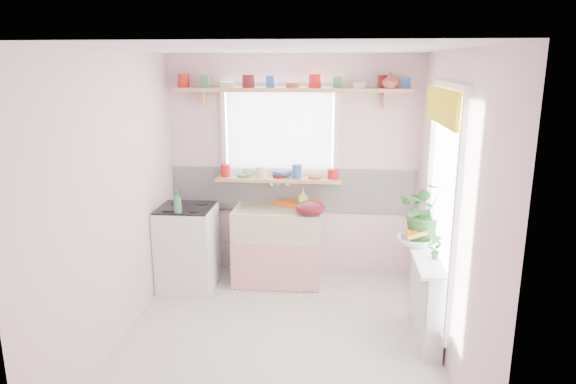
{
  "coord_description": "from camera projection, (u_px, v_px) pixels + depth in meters",
  "views": [
    {
      "loc": [
        0.47,
        -4.06,
        2.39
      ],
      "look_at": [
        0.04,
        0.55,
        1.23
      ],
      "focal_mm": 32.0,
      "sensor_mm": 36.0,
      "label": 1
    }
  ],
  "objects": [
    {
      "name": "sink_unit",
      "position": [
        277.0,
        245.0,
        5.7
      ],
      "size": [
        0.95,
        0.65,
        1.11
      ],
      "color": "white",
      "rests_on": "ground"
    },
    {
      "name": "radiator_ledge",
      "position": [
        426.0,
        296.0,
        4.52
      ],
      "size": [
        0.22,
        0.95,
        0.78
      ],
      "color": "white",
      "rests_on": "ground"
    },
    {
      "name": "dish_tray",
      "position": [
        297.0,
        203.0,
        5.77
      ],
      "size": [
        0.52,
        0.46,
        0.04
      ],
      "primitive_type": "cube",
      "rotation": [
        0.0,
        0.0,
        -0.41
      ],
      "color": "orange",
      "rests_on": "sink_unit"
    },
    {
      "name": "sill_cup",
      "position": [
        249.0,
        172.0,
        5.78
      ],
      "size": [
        0.13,
        0.13,
        0.1
      ],
      "primitive_type": "imported",
      "rotation": [
        0.0,
        0.0,
        -0.08
      ],
      "color": "white",
      "rests_on": "windowsill"
    },
    {
      "name": "pine_shelf",
      "position": [
        292.0,
        90.0,
        5.45
      ],
      "size": [
        2.52,
        0.24,
        0.04
      ],
      "primitive_type": "cube",
      "color": "tan",
      "rests_on": "room"
    },
    {
      "name": "shelf_vase",
      "position": [
        390.0,
        80.0,
        5.27
      ],
      "size": [
        0.21,
        0.21,
        0.17
      ],
      "primitive_type": "imported",
      "rotation": [
        0.0,
        0.0,
        0.39
      ],
      "color": "#AE4735",
      "rests_on": "pine_shelf"
    },
    {
      "name": "cooker_bottle",
      "position": [
        177.0,
        202.0,
        5.19
      ],
      "size": [
        0.11,
        0.11,
        0.23
      ],
      "primitive_type": "imported",
      "rotation": [
        0.0,
        0.0,
        0.38
      ],
      "color": "#3D7B4D",
      "rests_on": "cooker"
    },
    {
      "name": "soap_bottle_sink",
      "position": [
        303.0,
        198.0,
        5.63
      ],
      "size": [
        0.11,
        0.11,
        0.21
      ],
      "primitive_type": "imported",
      "rotation": [
        0.0,
        0.0,
        0.17
      ],
      "color": "#C6D960",
      "rests_on": "sink_unit"
    },
    {
      "name": "fruit_bowl",
      "position": [
        414.0,
        241.0,
        4.7
      ],
      "size": [
        0.35,
        0.35,
        0.08
      ],
      "primitive_type": "imported",
      "rotation": [
        0.0,
        0.0,
        -0.12
      ],
      "color": "white",
      "rests_on": "radiator_ledge"
    },
    {
      "name": "room",
      "position": [
        355.0,
        172.0,
        4.98
      ],
      "size": [
        3.2,
        3.2,
        3.2
      ],
      "color": "silver",
      "rests_on": "ground"
    },
    {
      "name": "herb_pot",
      "position": [
        435.0,
        246.0,
        4.34
      ],
      "size": [
        0.14,
        0.12,
        0.23
      ],
      "primitive_type": "imported",
      "rotation": [
        0.0,
        0.0,
        0.33
      ],
      "color": "#2C7030",
      "rests_on": "radiator_ledge"
    },
    {
      "name": "sill_crockery",
      "position": [
        277.0,
        173.0,
        5.69
      ],
      "size": [
        1.35,
        0.11,
        0.12
      ],
      "color": "red",
      "rests_on": "windowsill"
    },
    {
      "name": "cooker",
      "position": [
        188.0,
        247.0,
        5.54
      ],
      "size": [
        0.58,
        0.58,
        0.93
      ],
      "color": "white",
      "rests_on": "ground"
    },
    {
      "name": "jade_plant",
      "position": [
        427.0,
        211.0,
        4.74
      ],
      "size": [
        0.55,
        0.48,
        0.59
      ],
      "primitive_type": "imported",
      "rotation": [
        0.0,
        0.0,
        -0.04
      ],
      "color": "#285923",
      "rests_on": "radiator_ledge"
    },
    {
      "name": "windowsill",
      "position": [
        279.0,
        179.0,
        5.71
      ],
      "size": [
        1.4,
        0.22,
        0.04
      ],
      "primitive_type": "cube",
      "color": "tan",
      "rests_on": "room"
    },
    {
      "name": "colander",
      "position": [
        311.0,
        208.0,
        5.36
      ],
      "size": [
        0.33,
        0.33,
        0.15
      ],
      "primitive_type": "ellipsoid",
      "rotation": [
        0.0,
        0.0,
        -0.02
      ],
      "color": "#5B0F17",
      "rests_on": "sink_unit"
    },
    {
      "name": "fruit",
      "position": [
        415.0,
        234.0,
        4.69
      ],
      "size": [
        0.2,
        0.14,
        0.1
      ],
      "color": "orange",
      "rests_on": "fruit_bowl"
    },
    {
      "name": "shelf_crockery",
      "position": [
        292.0,
        83.0,
        5.43
      ],
      "size": [
        2.47,
        0.11,
        0.12
      ],
      "color": "red",
      "rests_on": "pine_shelf"
    },
    {
      "name": "sill_bowl",
      "position": [
        282.0,
        173.0,
        5.75
      ],
      "size": [
        0.25,
        0.25,
        0.07
      ],
      "primitive_type": "imported",
      "rotation": [
        0.0,
        0.0,
        -0.16
      ],
      "color": "#3872B7",
      "rests_on": "windowsill"
    }
  ]
}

